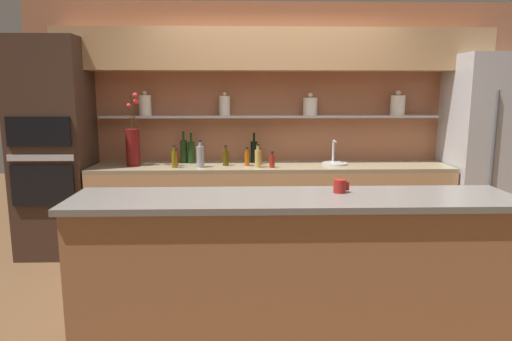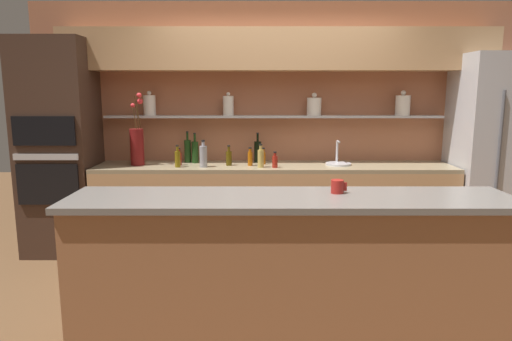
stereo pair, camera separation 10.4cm
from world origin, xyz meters
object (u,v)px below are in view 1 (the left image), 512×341
oven_tower (54,149)px  bottle_sauce_4 (176,158)px  refrigerator (487,155)px  bottle_spirit_7 (200,156)px  flower_vase (133,145)px  bottle_wine_6 (254,151)px  bottle_oil_0 (226,158)px  bottle_spirit_8 (258,158)px  bottle_wine_1 (191,152)px  bottle_sauce_2 (260,157)px  bottle_sauce_10 (247,158)px  bottle_wine_5 (184,151)px  bottle_sauce_9 (272,161)px  bottle_oil_3 (174,159)px  sink_fixture (335,162)px  coffee_mug (340,186)px

oven_tower → bottle_sauce_4: oven_tower is taller
refrigerator → bottle_spirit_7: (-2.96, -0.10, 0.01)m
flower_vase → bottle_wine_6: flower_vase is taller
bottle_oil_0 → bottle_sauce_4: size_ratio=1.16×
bottle_spirit_8 → bottle_wine_1: bearing=156.7°
bottle_sauce_2 → bottle_sauce_10: bearing=-147.1°
bottle_wine_5 → bottle_spirit_8: 0.85m
bottle_oil_0 → bottle_sauce_9: bearing=-16.4°
bottle_oil_0 → bottle_sauce_2: bottle_oil_0 is taller
flower_vase → bottle_wine_5: flower_vase is taller
oven_tower → bottle_wine_5: 1.31m
refrigerator → bottle_oil_0: bearing=179.8°
flower_vase → bottle_wine_6: bearing=8.4°
bottle_wine_1 → bottle_sauce_9: size_ratio=1.97×
refrigerator → bottle_wine_1: refrigerator is taller
bottle_sauce_4 → bottle_spirit_8: 0.85m
flower_vase → bottle_sauce_2: bearing=2.5°
bottle_spirit_8 → bottle_sauce_10: 0.16m
bottle_spirit_8 → bottle_sauce_9: size_ratio=1.44×
refrigerator → bottle_oil_3: 3.22m
bottle_sauce_10 → bottle_sauce_2: bearing=32.9°
bottle_sauce_10 → bottle_sauce_4: bearing=178.3°
flower_vase → sink_fixture: 2.08m
refrigerator → bottle_wine_1: bearing=176.6°
bottle_sauce_9 → bottle_wine_1: bearing=159.5°
refrigerator → bottle_spirit_7: bearing=-178.1°
sink_fixture → bottle_spirit_7: size_ratio=0.97×
bottle_sauce_10 → coffee_mug: size_ratio=1.85×
refrigerator → flower_vase: (-3.65, 0.03, 0.11)m
bottle_sauce_4 → coffee_mug: size_ratio=1.76×
bottle_wine_6 → coffee_mug: bottle_wine_6 is taller
bottle_oil_0 → bottle_spirit_8: (0.33, -0.12, 0.02)m
refrigerator → bottle_wine_6: bearing=174.9°
bottle_sauce_2 → bottle_wine_6: (-0.06, 0.13, 0.05)m
sink_fixture → bottle_oil_0: 1.13m
refrigerator → oven_tower: size_ratio=0.93×
sink_fixture → bottle_sauce_4: size_ratio=1.46×
bottle_sauce_10 → coffee_mug: bearing=-71.3°
bottle_oil_0 → coffee_mug: (0.81, -1.74, 0.06)m
bottle_sauce_2 → bottle_sauce_4: bearing=-175.6°
oven_tower → bottle_sauce_9: size_ratio=13.44×
coffee_mug → bottle_spirit_7: bearing=122.8°
bottle_sauce_2 → bottle_sauce_10: 0.16m
bottle_oil_0 → bottle_spirit_7: bearing=-157.4°
bottle_sauce_2 → bottle_oil_3: bearing=-167.6°
bottle_sauce_9 → bottle_sauce_10: bearing=152.9°
refrigerator → bottle_sauce_2: refrigerator is taller
bottle_wine_5 → bottle_sauce_9: bottle_wine_5 is taller
bottle_oil_0 → bottle_oil_3: bottle_oil_3 is taller
refrigerator → oven_tower: bearing=179.5°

